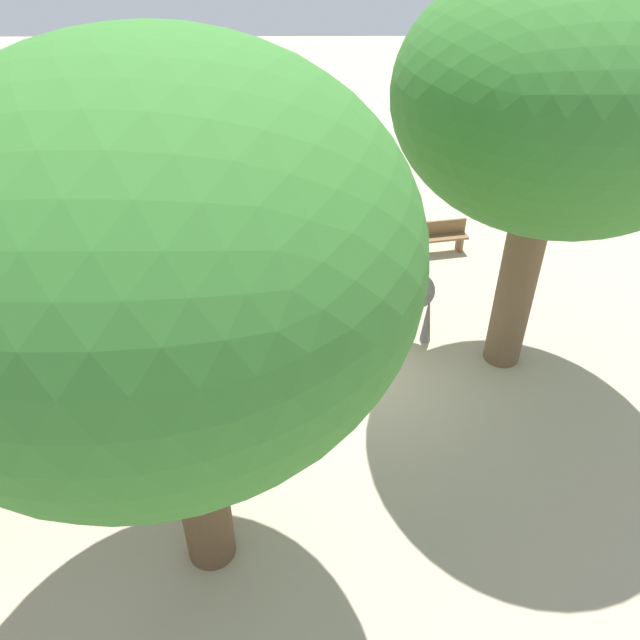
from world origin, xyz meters
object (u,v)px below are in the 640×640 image
object	(u,v)px
market_stall_red	(9,279)
feed_bucket	(320,284)
elephant	(377,293)
wooden_bench	(442,236)
shade_tree_main	(162,253)
shade_tree_secondary	(557,100)
person_handler	(364,253)
picnic_table_near	(223,270)

from	to	relation	value
market_stall_red	feed_bucket	distance (m)	7.27
elephant	wooden_bench	world-z (taller)	elephant
shade_tree_main	wooden_bench	xyz separation A→B (m)	(9.40, -5.11, -5.04)
shade_tree_secondary	feed_bucket	distance (m)	7.30
wooden_bench	market_stall_red	distance (m)	10.93
market_stall_red	shade_tree_main	bearing A→B (deg)	-139.53
person_handler	picnic_table_near	world-z (taller)	person_handler
shade_tree_main	picnic_table_near	bearing A→B (deg)	5.03
market_stall_red	picnic_table_near	bearing A→B (deg)	-75.16
elephant	person_handler	xyz separation A→B (m)	(1.99, 0.17, -0.15)
elephant	wooden_bench	xyz separation A→B (m)	(3.70, -2.09, -0.63)
wooden_bench	market_stall_red	world-z (taller)	market_stall_red
picnic_table_near	market_stall_red	world-z (taller)	market_stall_red
wooden_bench	feed_bucket	bearing A→B (deg)	18.73
person_handler	shade_tree_secondary	world-z (taller)	shade_tree_secondary
elephant	shade_tree_main	size ratio (longest dim) A/B	0.32
shade_tree_secondary	feed_bucket	world-z (taller)	shade_tree_secondary
elephant	shade_tree_secondary	bearing A→B (deg)	-3.74
elephant	picnic_table_near	world-z (taller)	elephant
person_handler	shade_tree_main	xyz separation A→B (m)	(-7.69, 2.85, 4.56)
shade_tree_main	feed_bucket	bearing A→B (deg)	-13.15
shade_tree_main	picnic_table_near	world-z (taller)	shade_tree_main
person_handler	feed_bucket	distance (m)	1.36
wooden_bench	market_stall_red	bearing A→B (deg)	5.94
shade_tree_main	shade_tree_secondary	world-z (taller)	shade_tree_secondary
shade_tree_main	person_handler	bearing A→B (deg)	-20.34
shade_tree_secondary	picnic_table_near	world-z (taller)	shade_tree_secondary
elephant	picnic_table_near	distance (m)	4.13
shade_tree_main	shade_tree_secondary	size ratio (longest dim) A/B	0.99
wooden_bench	person_handler	bearing A→B (deg)	26.45
elephant	shade_tree_secondary	size ratio (longest dim) A/B	0.32
market_stall_red	feed_bucket	bearing A→B (deg)	-80.07
elephant	picnic_table_near	size ratio (longest dim) A/B	1.21
shade_tree_main	picnic_table_near	size ratio (longest dim) A/B	3.77
person_handler	feed_bucket	world-z (taller)	person_handler
wooden_bench	feed_bucket	distance (m)	3.87
feed_bucket	shade_tree_main	bearing A→B (deg)	166.85
picnic_table_near	market_stall_red	distance (m)	4.87
person_handler	shade_tree_main	distance (m)	9.38
person_handler	shade_tree_secondary	size ratio (longest dim) A/B	0.21
shade_tree_secondary	feed_bucket	bearing A→B (deg)	55.70
elephant	person_handler	world-z (taller)	elephant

